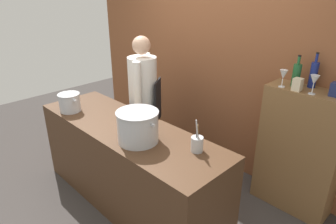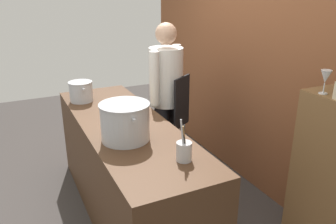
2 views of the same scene
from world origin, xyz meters
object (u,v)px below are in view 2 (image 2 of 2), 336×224
Objects in this scene: stockpot_large at (125,122)px; stockpot_small at (81,91)px; wine_glass_tall at (326,77)px; butter_jar at (144,110)px; chef at (167,93)px; utensil_crock at (184,151)px.

stockpot_small is at bearing -174.71° from stockpot_large.
butter_jar is at bearing -142.97° from wine_glass_tall.
stockpot_large is at bearing -120.62° from wine_glass_tall.
chef is at bearing 129.60° from butter_jar.
utensil_crock is at bearing -103.14° from wine_glass_tall.
wine_glass_tall reaches higher than stockpot_small.
butter_jar is 0.49× the size of wine_glass_tall.
wine_glass_tall is at bearing -106.41° from chef.
utensil_crock is at bearing -5.28° from butter_jar.
wine_glass_tall is (1.46, 0.49, 0.45)m from chef.
utensil_crock is 1.07m from wine_glass_tall.
butter_jar is (0.61, 0.42, -0.07)m from stockpot_small.
wine_glass_tall is (1.14, 0.86, 0.48)m from butter_jar.
stockpot_small is at bearing -167.68° from utensil_crock.
stockpot_large is 1.06m from stockpot_small.
stockpot_small is (-1.06, -0.10, -0.04)m from stockpot_large.
stockpot_large is 1.45× the size of stockpot_small.
butter_jar is at bearing -175.21° from chef.
wine_glass_tall is (0.22, 0.95, 0.44)m from utensil_crock.
utensil_crock is (1.24, -0.46, 0.01)m from chef.
chef reaches higher than wine_glass_tall.
wine_glass_tall reaches higher than stockpot_large.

